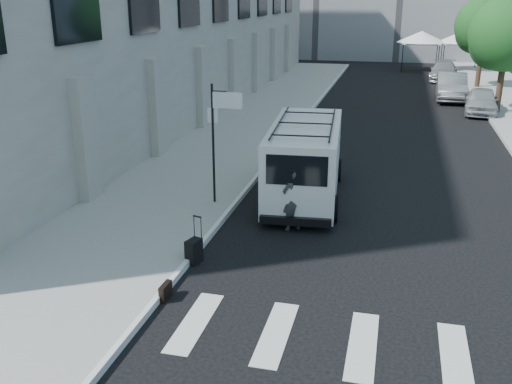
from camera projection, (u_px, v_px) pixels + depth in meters
The scene contains 14 objects.
ground at pixel (278, 261), 13.55m from camera, with size 120.00×120.00×0.00m, color black.
sidewalk_left at pixel (261, 117), 29.16m from camera, with size 4.50×48.00×0.15m, color gray.
sign_pole at pixel (221, 119), 16.15m from camera, with size 1.03×0.07×3.50m.
tree_near at pixel (504, 37), 29.01m from camera, with size 3.80×3.83×6.03m.
tree_far at pixel (482, 27), 37.27m from camera, with size 3.80×3.83×6.03m.
tent_left at pixel (422, 37), 46.59m from camera, with size 4.00×4.00×3.20m.
tent_right at pixel (462, 37), 46.32m from camera, with size 4.00×4.00×3.20m.
businessman at pixel (293, 200), 15.11m from camera, with size 0.62×0.41×1.71m, color #313133.
briefcase at pixel (165, 291), 11.82m from camera, with size 0.12×0.44×0.34m, color black.
suitcase at pixel (194, 251), 13.38m from camera, with size 0.36×0.46×1.13m.
cargo_van at pixel (305, 159), 17.58m from camera, with size 2.54×6.26×2.31m.
parked_car_a at pixel (482, 101), 30.11m from camera, with size 1.61×4.00×1.36m, color #B1B4B9.
parked_car_b at pixel (451, 87), 34.08m from camera, with size 1.66×4.75×1.57m, color #5B5E63.
parked_car_c at pixel (444, 71), 41.93m from camera, with size 1.89×4.65×1.35m, color gray.
Camera 1 is at (2.46, -12.02, 5.99)m, focal length 40.00 mm.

